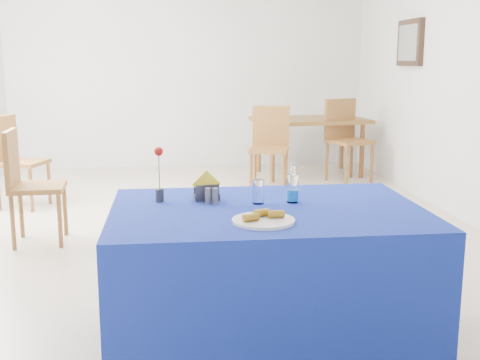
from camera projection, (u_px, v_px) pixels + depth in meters
name	position (u px, v px, depth m)	size (l,w,h in m)	color
floor	(202.00, 234.00, 5.31)	(7.00, 7.00, 0.00)	#C2B4A0
room_shell	(199.00, 30.00, 4.97)	(7.00, 7.00, 7.00)	silver
picture_frame	(410.00, 43.00, 6.82)	(0.06, 0.64, 0.52)	black
picture_art	(408.00, 43.00, 6.81)	(0.02, 0.52, 0.40)	#998C66
plate	(263.00, 221.00, 2.81)	(0.30, 0.30, 0.01)	silver
drinking_glass	(258.00, 192.00, 3.17)	(0.06, 0.06, 0.13)	white
salt_shaker	(208.00, 196.00, 3.17)	(0.03, 0.03, 0.09)	slate
pepper_shaker	(215.00, 196.00, 3.17)	(0.03, 0.03, 0.09)	slate
blue_table	(267.00, 278.00, 3.16)	(1.60, 1.10, 0.76)	#102898
water_bottle	(293.00, 189.00, 3.20)	(0.06, 0.06, 0.21)	white
napkin_holder	(207.00, 192.00, 3.25)	(0.15, 0.08, 0.17)	#343338
rose_vase	(159.00, 176.00, 3.20)	(0.05, 0.05, 0.30)	#232328
oak_table	(310.00, 124.00, 7.92)	(1.53, 1.07, 0.76)	brown
chair_bg_left	(270.00, 142.00, 7.05)	(0.54, 0.54, 0.98)	olive
chair_bg_right	(345.00, 134.00, 7.56)	(0.60, 0.60, 1.03)	olive
chair_win_a	(26.00, 178.00, 4.94)	(0.45, 0.45, 0.95)	olive
chair_win_b	(14.00, 155.00, 6.18)	(0.53, 0.53, 0.95)	olive
banana_pieces	(263.00, 215.00, 2.82)	(0.21, 0.14, 0.04)	gold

